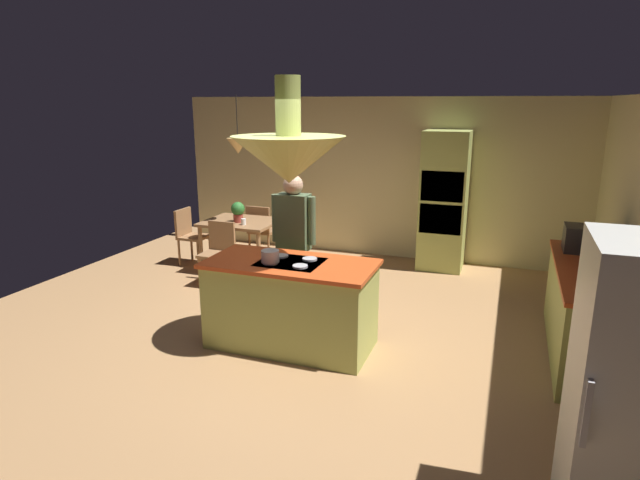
{
  "coord_description": "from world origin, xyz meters",
  "views": [
    {
      "loc": [
        2.02,
        -4.86,
        2.48
      ],
      "look_at": [
        0.1,
        0.4,
        1.0
      ],
      "focal_mm": 29.59,
      "sensor_mm": 36.0,
      "label": 1
    }
  ],
  "objects_px": {
    "dining_table": "(241,228)",
    "chair_at_corner": "(189,232)",
    "oven_tower": "(444,201)",
    "chair_by_back_wall": "(261,228)",
    "potted_plant_on_table": "(238,211)",
    "cooking_pot_on_cooktop": "(270,256)",
    "person_at_island": "(294,238)",
    "kitchen_island": "(291,304)",
    "microwave_on_counter": "(587,239)",
    "canister_tea": "(596,266)",
    "canister_flour": "(602,276)",
    "chair_facing_island": "(219,249)",
    "cup_on_table": "(244,222)",
    "canister_sugar": "(599,271)"
  },
  "relations": [
    {
      "from": "chair_by_back_wall",
      "to": "chair_at_corner",
      "type": "distance_m",
      "value": 1.12
    },
    {
      "from": "oven_tower",
      "to": "chair_by_back_wall",
      "type": "relative_size",
      "value": 2.38
    },
    {
      "from": "potted_plant_on_table",
      "to": "cooking_pot_on_cooktop",
      "type": "relative_size",
      "value": 1.67
    },
    {
      "from": "dining_table",
      "to": "canister_sugar",
      "type": "height_order",
      "value": "canister_sugar"
    },
    {
      "from": "chair_facing_island",
      "to": "cooking_pot_on_cooktop",
      "type": "distance_m",
      "value": 2.25
    },
    {
      "from": "kitchen_island",
      "to": "chair_facing_island",
      "type": "xyz_separation_m",
      "value": [
        -1.7,
        1.44,
        0.04
      ]
    },
    {
      "from": "dining_table",
      "to": "canister_flour",
      "type": "distance_m",
      "value": 4.91
    },
    {
      "from": "oven_tower",
      "to": "person_at_island",
      "type": "bearing_deg",
      "value": -117.96
    },
    {
      "from": "kitchen_island",
      "to": "cup_on_table",
      "type": "distance_m",
      "value": 2.45
    },
    {
      "from": "cup_on_table",
      "to": "dining_table",
      "type": "bearing_deg",
      "value": 126.78
    },
    {
      "from": "dining_table",
      "to": "person_at_island",
      "type": "distance_m",
      "value": 2.04
    },
    {
      "from": "chair_at_corner",
      "to": "cooking_pot_on_cooktop",
      "type": "xyz_separation_m",
      "value": [
        2.45,
        -2.23,
        0.49
      ]
    },
    {
      "from": "kitchen_island",
      "to": "oven_tower",
      "type": "distance_m",
      "value": 3.47
    },
    {
      "from": "canister_flour",
      "to": "chair_facing_island",
      "type": "bearing_deg",
      "value": 165.57
    },
    {
      "from": "canister_sugar",
      "to": "canister_tea",
      "type": "distance_m",
      "value": 0.18
    },
    {
      "from": "potted_plant_on_table",
      "to": "cup_on_table",
      "type": "bearing_deg",
      "value": -40.0
    },
    {
      "from": "kitchen_island",
      "to": "chair_by_back_wall",
      "type": "bearing_deg",
      "value": 121.65
    },
    {
      "from": "potted_plant_on_table",
      "to": "oven_tower",
      "type": "bearing_deg",
      "value": 23.74
    },
    {
      "from": "oven_tower",
      "to": "canister_sugar",
      "type": "xyz_separation_m",
      "value": [
        1.74,
        -2.79,
        -0.04
      ]
    },
    {
      "from": "oven_tower",
      "to": "canister_flour",
      "type": "xyz_separation_m",
      "value": [
        1.74,
        -2.97,
        -0.03
      ]
    },
    {
      "from": "kitchen_island",
      "to": "cup_on_table",
      "type": "xyz_separation_m",
      "value": [
        -1.54,
        1.88,
        0.35
      ]
    },
    {
      "from": "potted_plant_on_table",
      "to": "canister_flour",
      "type": "distance_m",
      "value": 4.86
    },
    {
      "from": "canister_tea",
      "to": "chair_by_back_wall",
      "type": "bearing_deg",
      "value": 154.92
    },
    {
      "from": "kitchen_island",
      "to": "dining_table",
      "type": "distance_m",
      "value": 2.71
    },
    {
      "from": "canister_tea",
      "to": "dining_table",
      "type": "bearing_deg",
      "value": 162.1
    },
    {
      "from": "potted_plant_on_table",
      "to": "microwave_on_counter",
      "type": "xyz_separation_m",
      "value": [
        4.53,
        -0.58,
        0.12
      ]
    },
    {
      "from": "canister_flour",
      "to": "cooking_pot_on_cooktop",
      "type": "bearing_deg",
      "value": -172.35
    },
    {
      "from": "person_at_island",
      "to": "microwave_on_counter",
      "type": "distance_m",
      "value": 3.18
    },
    {
      "from": "oven_tower",
      "to": "canister_sugar",
      "type": "height_order",
      "value": "oven_tower"
    },
    {
      "from": "kitchen_island",
      "to": "microwave_on_counter",
      "type": "bearing_deg",
      "value": 26.76
    },
    {
      "from": "oven_tower",
      "to": "chair_by_back_wall",
      "type": "height_order",
      "value": "oven_tower"
    },
    {
      "from": "chair_by_back_wall",
      "to": "potted_plant_on_table",
      "type": "relative_size",
      "value": 2.9
    },
    {
      "from": "kitchen_island",
      "to": "canister_sugar",
      "type": "distance_m",
      "value": 2.93
    },
    {
      "from": "potted_plant_on_table",
      "to": "cooking_pot_on_cooktop",
      "type": "bearing_deg",
      "value": -54.41
    },
    {
      "from": "oven_tower",
      "to": "dining_table",
      "type": "distance_m",
      "value": 3.05
    },
    {
      "from": "chair_facing_island",
      "to": "chair_by_back_wall",
      "type": "relative_size",
      "value": 1.0
    },
    {
      "from": "chair_by_back_wall",
      "to": "cup_on_table",
      "type": "xyz_separation_m",
      "value": [
        0.16,
        -0.88,
        0.3
      ]
    },
    {
      "from": "canister_flour",
      "to": "microwave_on_counter",
      "type": "height_order",
      "value": "microwave_on_counter"
    },
    {
      "from": "canister_sugar",
      "to": "canister_tea",
      "type": "bearing_deg",
      "value": 90.0
    },
    {
      "from": "cup_on_table",
      "to": "cooking_pot_on_cooktop",
      "type": "height_order",
      "value": "cooking_pot_on_cooktop"
    },
    {
      "from": "kitchen_island",
      "to": "person_at_island",
      "type": "height_order",
      "value": "person_at_island"
    },
    {
      "from": "dining_table",
      "to": "cooking_pot_on_cooktop",
      "type": "relative_size",
      "value": 5.92
    },
    {
      "from": "person_at_island",
      "to": "chair_by_back_wall",
      "type": "xyz_separation_m",
      "value": [
        -1.45,
        2.06,
        -0.47
      ]
    },
    {
      "from": "kitchen_island",
      "to": "cup_on_table",
      "type": "height_order",
      "value": "kitchen_island"
    },
    {
      "from": "cooking_pot_on_cooktop",
      "to": "chair_facing_island",
      "type": "bearing_deg",
      "value": 134.42
    },
    {
      "from": "chair_facing_island",
      "to": "canister_tea",
      "type": "bearing_deg",
      "value": -10.1
    },
    {
      "from": "chair_at_corner",
      "to": "canister_tea",
      "type": "distance_m",
      "value": 5.67
    },
    {
      "from": "dining_table",
      "to": "chair_at_corner",
      "type": "xyz_separation_m",
      "value": [
        -0.91,
        0.0,
        -0.15
      ]
    },
    {
      "from": "chair_by_back_wall",
      "to": "chair_at_corner",
      "type": "bearing_deg",
      "value": 35.85
    },
    {
      "from": "chair_at_corner",
      "to": "microwave_on_counter",
      "type": "height_order",
      "value": "microwave_on_counter"
    }
  ]
}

